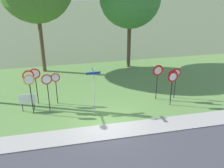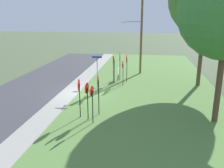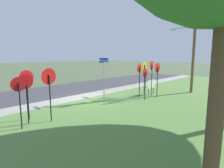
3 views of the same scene
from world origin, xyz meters
TOP-DOWN VIEW (x-y plane):
  - ground_plane at (0.00, 0.00)m, footprint 160.00×160.00m
  - road_asphalt at (0.00, -4.80)m, footprint 44.00×6.40m
  - sidewalk_strip at (0.00, -0.80)m, footprint 44.00×1.60m
  - grass_median at (0.00, 6.00)m, footprint 44.00×12.00m
  - stop_sign_near_left at (-4.49, 2.37)m, footprint 0.70×0.11m
  - stop_sign_near_right at (-4.58, 3.02)m, footprint 0.74×0.17m
  - stop_sign_far_left at (-3.42, 2.61)m, footprint 0.70×0.13m
  - stop_sign_far_center at (-4.23, 3.75)m, footprint 0.76×0.09m
  - stop_sign_far_right at (-2.88, 3.51)m, footprint 0.64×0.10m
  - yield_sign_near_left at (5.24, 2.09)m, footprint 0.69×0.13m
  - yield_sign_near_right at (4.96, 1.50)m, footprint 0.79×0.12m
  - yield_sign_far_left at (4.32, 2.61)m, footprint 0.82×0.12m
  - yield_sign_far_right at (5.73, 2.52)m, footprint 0.65×0.13m
  - street_name_post at (-0.50, 1.57)m, footprint 0.96×0.82m
  - utility_pole at (-8.17, 4.83)m, footprint 2.10×2.37m
  - notice_board at (-4.84, 2.85)m, footprint 1.10×0.05m

SIDE VIEW (x-z plane):
  - ground_plane at x=0.00m, z-range 0.00..0.00m
  - road_asphalt at x=0.00m, z-range 0.00..0.01m
  - grass_median at x=0.00m, z-range 0.00..0.04m
  - sidewalk_strip at x=0.00m, z-range 0.00..0.06m
  - notice_board at x=-4.84m, z-range 0.25..1.50m
  - stop_sign_far_right at x=-2.88m, z-range 0.55..2.90m
  - yield_sign_far_right at x=5.73m, z-range 0.61..2.99m
  - yield_sign_near_left at x=5.24m, z-range 0.63..3.05m
  - street_name_post at x=-0.50m, z-range 0.33..3.45m
  - stop_sign_far_left at x=-3.42m, z-range 0.64..3.30m
  - yield_sign_near_right at x=4.96m, z-range 0.69..3.26m
  - stop_sign_far_center at x=-4.23m, z-range 0.67..3.39m
  - yield_sign_far_left at x=4.32m, z-range 0.73..3.43m
  - stop_sign_near_left at x=-4.49m, z-range 0.68..3.50m
  - stop_sign_near_right at x=-4.58m, z-range 0.71..3.59m
  - utility_pole at x=-8.17m, z-range 0.38..8.41m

